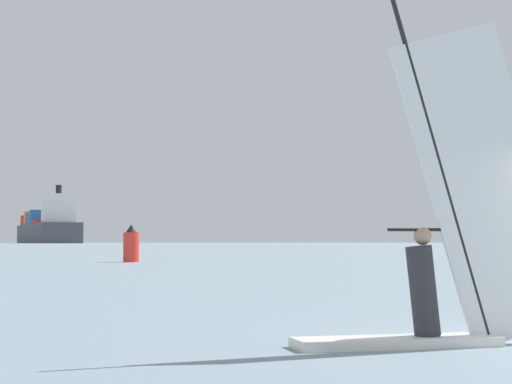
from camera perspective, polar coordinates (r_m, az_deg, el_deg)
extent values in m
cube|color=white|center=(11.16, 8.81, -9.28)|extent=(2.60, 1.38, 0.12)
cylinder|color=black|center=(11.37, 11.29, 2.26)|extent=(1.32, 0.47, 4.41)
cube|color=white|center=(11.62, 14.12, 0.46)|extent=(2.40, 0.80, 4.12)
cylinder|color=black|center=(11.36, 11.71, -2.33)|extent=(1.41, 0.48, 0.04)
cylinder|color=#2D2D33|center=(11.25, 10.44, -6.12)|extent=(0.51, 0.44, 1.12)
sphere|color=tan|center=(11.24, 10.41, -2.73)|extent=(0.22, 0.22, 0.22)
cube|color=#3F444C|center=(689.29, -12.99, -2.56)|extent=(88.42, 152.05, 13.96)
cube|color=silver|center=(631.63, -12.29, -1.00)|extent=(25.13, 21.10, 19.64)
cylinder|color=black|center=(632.22, -12.27, 0.16)|extent=(4.00, 4.00, 6.00)
cube|color=red|center=(665.93, -12.72, -1.83)|extent=(27.28, 20.06, 2.60)
cube|color=red|center=(677.77, -12.85, -1.85)|extent=(27.28, 20.06, 2.60)
cube|color=#1E66AD|center=(689.70, -12.98, -1.55)|extent=(27.28, 20.06, 10.40)
cube|color=#1E66AD|center=(701.52, -13.10, -1.68)|extent=(27.28, 20.06, 7.80)
cube|color=#59388C|center=(713.36, -13.22, -1.70)|extent=(27.28, 20.06, 7.80)
cube|color=gold|center=(725.25, -13.34, -1.62)|extent=(27.28, 20.06, 10.40)
cube|color=red|center=(737.04, -13.45, -1.84)|extent=(27.28, 20.06, 5.20)
cube|color=red|center=(748.92, -13.56, -1.76)|extent=(27.28, 20.06, 7.80)
cylinder|color=red|center=(56.31, -7.84, -3.45)|extent=(0.97, 0.97, 1.81)
cone|color=black|center=(56.31, -7.83, -2.27)|extent=(0.68, 0.68, 0.50)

